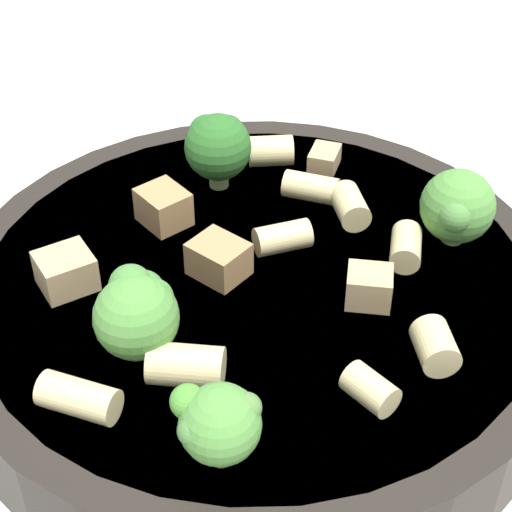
# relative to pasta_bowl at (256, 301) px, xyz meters

# --- Properties ---
(ground_plane) EXTENTS (2.00, 2.00, 0.00)m
(ground_plane) POSITION_rel_pasta_bowl_xyz_m (0.00, 0.00, -0.02)
(ground_plane) COLOR beige
(pasta_bowl) EXTENTS (0.27, 0.27, 0.04)m
(pasta_bowl) POSITION_rel_pasta_bowl_xyz_m (0.00, 0.00, 0.00)
(pasta_bowl) COLOR #28231E
(pasta_bowl) RESTS_ON ground_plane
(broccoli_floret_0) EXTENTS (0.03, 0.04, 0.04)m
(broccoli_floret_0) POSITION_rel_pasta_bowl_xyz_m (-0.02, -0.07, 0.04)
(broccoli_floret_0) COLOR #84AD60
(broccoli_floret_0) RESTS_ON pasta_bowl
(broccoli_floret_1) EXTENTS (0.03, 0.03, 0.04)m
(broccoli_floret_1) POSITION_rel_pasta_bowl_xyz_m (-0.09, 0.02, 0.04)
(broccoli_floret_1) COLOR #84AD60
(broccoli_floret_1) RESTS_ON pasta_bowl
(broccoli_floret_2) EXTENTS (0.03, 0.04, 0.04)m
(broccoli_floret_2) POSITION_rel_pasta_bowl_xyz_m (0.06, 0.02, 0.04)
(broccoli_floret_2) COLOR #84AD60
(broccoli_floret_2) RESTS_ON pasta_bowl
(broccoli_floret_3) EXTENTS (0.03, 0.03, 0.03)m
(broccoli_floret_3) POSITION_rel_pasta_bowl_xyz_m (0.06, 0.08, 0.04)
(broccoli_floret_3) COLOR #84AD60
(broccoli_floret_3) RESTS_ON pasta_bowl
(rigatoni_0) EXTENTS (0.02, 0.02, 0.02)m
(rigatoni_0) POSITION_rel_pasta_bowl_xyz_m (-0.03, 0.08, 0.02)
(rigatoni_0) COLOR beige
(rigatoni_0) RESTS_ON pasta_bowl
(rigatoni_1) EXTENTS (0.03, 0.03, 0.01)m
(rigatoni_1) POSITION_rel_pasta_bowl_xyz_m (0.10, 0.04, 0.02)
(rigatoni_1) COLOR beige
(rigatoni_1) RESTS_ON pasta_bowl
(rigatoni_2) EXTENTS (0.02, 0.03, 0.01)m
(rigatoni_2) POSITION_rel_pasta_bowl_xyz_m (-0.06, -0.01, 0.02)
(rigatoni_2) COLOR beige
(rigatoni_2) RESTS_ON pasta_bowl
(rigatoni_3) EXTENTS (0.03, 0.03, 0.01)m
(rigatoni_3) POSITION_rel_pasta_bowl_xyz_m (-0.05, -0.04, 0.02)
(rigatoni_3) COLOR beige
(rigatoni_3) RESTS_ON pasta_bowl
(rigatoni_4) EXTENTS (0.03, 0.03, 0.02)m
(rigatoni_4) POSITION_rel_pasta_bowl_xyz_m (0.06, 0.04, 0.02)
(rigatoni_4) COLOR beige
(rigatoni_4) RESTS_ON pasta_bowl
(rigatoni_5) EXTENTS (0.03, 0.02, 0.01)m
(rigatoni_5) POSITION_rel_pasta_bowl_xyz_m (-0.02, -0.01, 0.02)
(rigatoni_5) COLOR beige
(rigatoni_5) RESTS_ON pasta_bowl
(rigatoni_6) EXTENTS (0.03, 0.02, 0.02)m
(rigatoni_6) POSITION_rel_pasta_bowl_xyz_m (-0.05, -0.07, 0.02)
(rigatoni_6) COLOR beige
(rigatoni_6) RESTS_ON pasta_bowl
(rigatoni_7) EXTENTS (0.02, 0.02, 0.01)m
(rigatoni_7) POSITION_rel_pasta_bowl_xyz_m (0.00, 0.09, 0.02)
(rigatoni_7) COLOR beige
(rigatoni_7) RESTS_ON pasta_bowl
(rigatoni_8) EXTENTS (0.03, 0.03, 0.01)m
(rigatoni_8) POSITION_rel_pasta_bowl_xyz_m (-0.06, 0.02, 0.02)
(rigatoni_8) COLOR beige
(rigatoni_8) RESTS_ON pasta_bowl
(chicken_chunk_0) EXTENTS (0.03, 0.03, 0.02)m
(chicken_chunk_0) POSITION_rel_pasta_bowl_xyz_m (-0.03, 0.04, 0.02)
(chicken_chunk_0) COLOR tan
(chicken_chunk_0) RESTS_ON pasta_bowl
(chicken_chunk_1) EXTENTS (0.03, 0.03, 0.02)m
(chicken_chunk_1) POSITION_rel_pasta_bowl_xyz_m (0.01, -0.01, 0.02)
(chicken_chunk_1) COLOR tan
(chicken_chunk_1) RESTS_ON pasta_bowl
(chicken_chunk_2) EXTENTS (0.02, 0.02, 0.01)m
(chicken_chunk_2) POSITION_rel_pasta_bowl_xyz_m (-0.07, -0.06, 0.02)
(chicken_chunk_2) COLOR tan
(chicken_chunk_2) RESTS_ON pasta_bowl
(chicken_chunk_3) EXTENTS (0.02, 0.02, 0.02)m
(chicken_chunk_3) POSITION_rel_pasta_bowl_xyz_m (0.08, -0.03, 0.02)
(chicken_chunk_3) COLOR tan
(chicken_chunk_3) RESTS_ON pasta_bowl
(chicken_chunk_4) EXTENTS (0.02, 0.03, 0.02)m
(chicken_chunk_4) POSITION_rel_pasta_bowl_xyz_m (0.02, -0.06, 0.03)
(chicken_chunk_4) COLOR tan
(chicken_chunk_4) RESTS_ON pasta_bowl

